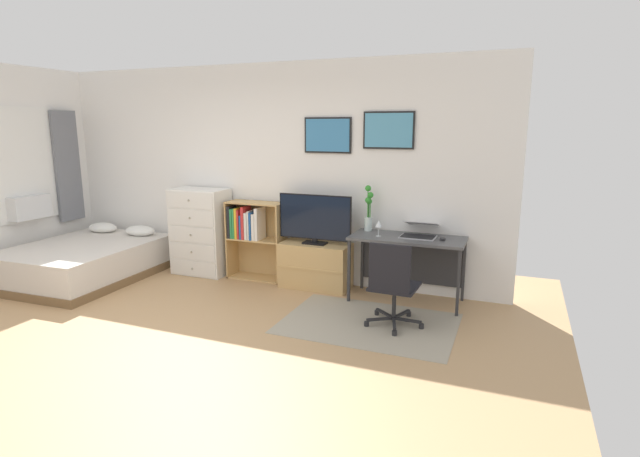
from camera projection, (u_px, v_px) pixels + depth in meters
name	position (u px, v px, depth m)	size (l,w,h in m)	color
ground_plane	(140.00, 348.00, 4.39)	(7.20, 7.20, 0.00)	tan
wall_back_with_posters	(267.00, 172.00, 6.32)	(6.12, 0.09, 2.70)	white
area_rug	(369.00, 323.00, 4.95)	(1.70, 1.20, 0.01)	#9E937F
bed	(85.00, 260.00, 6.41)	(1.56, 1.97, 0.58)	brown
dresser	(201.00, 232.00, 6.54)	(0.73, 0.46, 1.13)	white
bookshelf	(252.00, 232.00, 6.32)	(0.75, 0.30, 1.00)	tan
tv_stand	(316.00, 265.00, 6.02)	(0.84, 0.41, 0.55)	tan
television	(315.00, 219.00, 5.88)	(0.91, 0.16, 0.60)	black
desk	(409.00, 248.00, 5.53)	(1.24, 0.56, 0.74)	#4C4C4F
office_chair	(392.00, 283.00, 4.76)	(0.56, 0.58, 0.86)	#232326
laptop	(420.00, 230.00, 5.47)	(0.39, 0.42, 0.17)	#B7B7BC
computer_mouse	(443.00, 239.00, 5.29)	(0.06, 0.10, 0.03)	#262628
bamboo_vase	(369.00, 210.00, 5.73)	(0.10, 0.10, 0.53)	silver
wine_glass	(379.00, 224.00, 5.45)	(0.07, 0.07, 0.18)	silver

